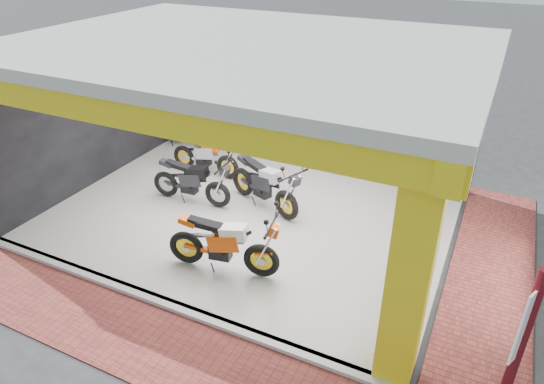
# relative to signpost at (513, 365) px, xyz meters

# --- Properties ---
(ground) EXTENTS (80.00, 80.00, 0.00)m
(ground) POSITION_rel_signpost_xyz_m (-4.99, 1.46, -1.50)
(ground) COLOR #2D2D30
(ground) RESTS_ON ground
(showroom_floor) EXTENTS (8.00, 6.00, 0.10)m
(showroom_floor) POSITION_rel_signpost_xyz_m (-4.99, 3.46, -1.45)
(showroom_floor) COLOR silver
(showroom_floor) RESTS_ON ground
(showroom_ceiling) EXTENTS (8.40, 6.40, 0.20)m
(showroom_ceiling) POSITION_rel_signpost_xyz_m (-4.99, 3.46, 2.10)
(showroom_ceiling) COLOR beige
(showroom_ceiling) RESTS_ON corner_column
(back_wall) EXTENTS (8.20, 0.20, 3.50)m
(back_wall) POSITION_rel_signpost_xyz_m (-4.99, 6.56, 0.25)
(back_wall) COLOR black
(back_wall) RESTS_ON ground
(left_wall) EXTENTS (0.20, 6.20, 3.50)m
(left_wall) POSITION_rel_signpost_xyz_m (-9.09, 3.46, 0.25)
(left_wall) COLOR black
(left_wall) RESTS_ON ground
(corner_column) EXTENTS (0.50, 0.50, 3.50)m
(corner_column) POSITION_rel_signpost_xyz_m (-1.24, 0.71, 0.25)
(corner_column) COLOR yellow
(corner_column) RESTS_ON ground
(header_beam_front) EXTENTS (8.40, 0.30, 0.40)m
(header_beam_front) POSITION_rel_signpost_xyz_m (-4.99, 0.46, 1.80)
(header_beam_front) COLOR yellow
(header_beam_front) RESTS_ON corner_column
(header_beam_right) EXTENTS (0.30, 6.40, 0.40)m
(header_beam_right) POSITION_rel_signpost_xyz_m (-0.99, 3.46, 1.80)
(header_beam_right) COLOR yellow
(header_beam_right) RESTS_ON corner_column
(floor_kerb) EXTENTS (8.00, 0.20, 0.10)m
(floor_kerb) POSITION_rel_signpost_xyz_m (-4.99, 0.44, -1.45)
(floor_kerb) COLOR silver
(floor_kerb) RESTS_ON ground
(paver_front) EXTENTS (9.00, 1.40, 0.03)m
(paver_front) POSITION_rel_signpost_xyz_m (-4.99, -0.34, -1.49)
(paver_front) COLOR brown
(paver_front) RESTS_ON ground
(paver_right) EXTENTS (1.40, 7.00, 0.03)m
(paver_right) POSITION_rel_signpost_xyz_m (-0.19, 3.46, -1.49)
(paver_right) COLOR brown
(paver_right) RESTS_ON ground
(signpost) EXTENTS (0.17, 0.36, 2.74)m
(signpost) POSITION_rel_signpost_xyz_m (0.00, 0.00, 0.00)
(signpost) COLOR #560D14
(signpost) RESTS_ON ground
(moto_hero) EXTENTS (2.27, 1.17, 1.32)m
(moto_hero) POSITION_rel_signpost_xyz_m (-3.80, 1.70, -0.74)
(moto_hero) COLOR #E34D09
(moto_hero) RESTS_ON showroom_floor
(moto_row_a) EXTENTS (2.31, 1.54, 1.32)m
(moto_row_a) POSITION_rel_signpost_xyz_m (-4.20, 3.60, -0.74)
(moto_row_a) COLOR black
(moto_row_a) RESTS_ON showroom_floor
(moto_row_b) EXTENTS (2.05, 0.89, 1.22)m
(moto_row_b) POSITION_rel_signpost_xyz_m (-5.73, 3.40, -0.79)
(moto_row_b) COLOR black
(moto_row_b) RESTS_ON showroom_floor
(moto_row_c) EXTENTS (1.98, 0.75, 1.20)m
(moto_row_c) POSITION_rel_signpost_xyz_m (-6.24, 4.68, -0.80)
(moto_row_c) COLOR #AEB2B6
(moto_row_c) RESTS_ON showroom_floor
(moto_row_d) EXTENTS (2.50, 1.23, 1.46)m
(moto_row_d) POSITION_rel_signpost_xyz_m (-7.71, 5.96, -0.67)
(moto_row_d) COLOR #DE3F09
(moto_row_d) RESTS_ON showroom_floor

